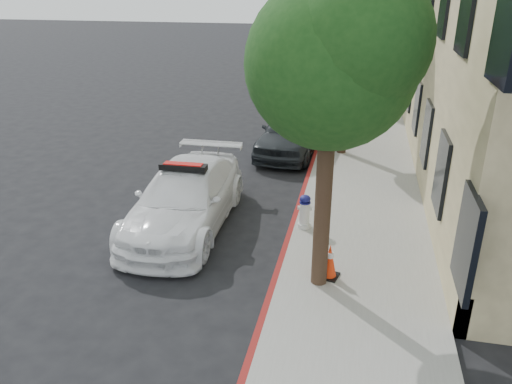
{
  "coord_description": "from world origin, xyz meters",
  "views": [
    {
      "loc": [
        3.42,
        -10.2,
        5.48
      ],
      "look_at": [
        1.23,
        0.09,
        1.0
      ],
      "focal_mm": 35.0,
      "sensor_mm": 36.0,
      "label": 1
    }
  ],
  "objects_px": {
    "parked_car_far": "(314,83)",
    "fire_hydrant": "(305,212)",
    "police_car": "(185,198)",
    "parked_car_mid": "(292,131)",
    "traffic_cone": "(330,261)"
  },
  "relations": [
    {
      "from": "parked_car_far",
      "to": "fire_hydrant",
      "type": "bearing_deg",
      "value": -90.43
    },
    {
      "from": "police_car",
      "to": "fire_hydrant",
      "type": "bearing_deg",
      "value": 3.54
    },
    {
      "from": "police_car",
      "to": "parked_car_far",
      "type": "bearing_deg",
      "value": 83.23
    },
    {
      "from": "police_car",
      "to": "fire_hydrant",
      "type": "distance_m",
      "value": 2.83
    },
    {
      "from": "police_car",
      "to": "parked_car_mid",
      "type": "relative_size",
      "value": 1.13
    },
    {
      "from": "fire_hydrant",
      "to": "traffic_cone",
      "type": "distance_m",
      "value": 2.13
    },
    {
      "from": "parked_car_mid",
      "to": "parked_car_far",
      "type": "relative_size",
      "value": 1.06
    },
    {
      "from": "parked_car_far",
      "to": "traffic_cone",
      "type": "distance_m",
      "value": 16.99
    },
    {
      "from": "parked_car_mid",
      "to": "parked_car_far",
      "type": "distance_m",
      "value": 9.03
    },
    {
      "from": "fire_hydrant",
      "to": "police_car",
      "type": "bearing_deg",
      "value": -178.0
    },
    {
      "from": "police_car",
      "to": "parked_car_mid",
      "type": "bearing_deg",
      "value": 73.54
    },
    {
      "from": "parked_car_far",
      "to": "traffic_cone",
      "type": "relative_size",
      "value": 5.92
    },
    {
      "from": "police_car",
      "to": "parked_car_far",
      "type": "relative_size",
      "value": 1.21
    },
    {
      "from": "parked_car_far",
      "to": "fire_hydrant",
      "type": "relative_size",
      "value": 5.15
    },
    {
      "from": "police_car",
      "to": "fire_hydrant",
      "type": "relative_size",
      "value": 6.22
    }
  ]
}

